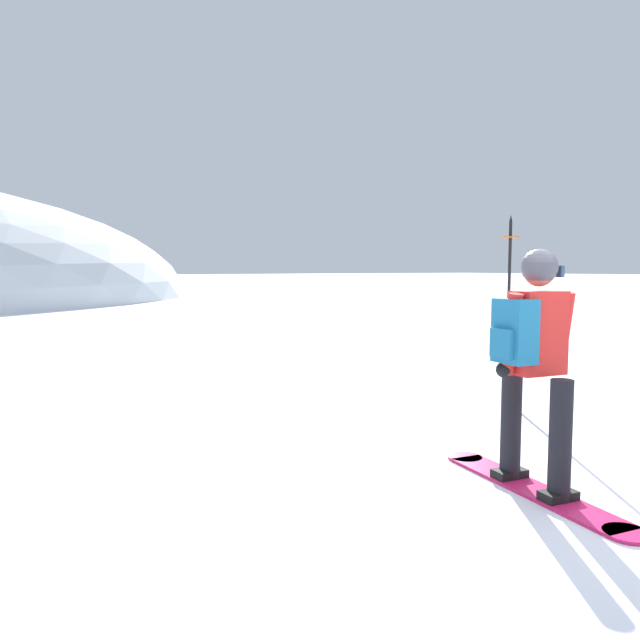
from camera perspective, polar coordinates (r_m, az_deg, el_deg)
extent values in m
plane|color=white|center=(4.60, 24.50, -15.65)|extent=(300.00, 300.00, 0.00)
cube|color=#D11E5B|center=(4.69, 19.48, -14.89)|extent=(0.51, 1.58, 0.02)
cylinder|color=#D11E5B|center=(5.26, 13.56, -12.57)|extent=(0.28, 0.28, 0.02)
cylinder|color=#D11E5B|center=(4.20, 27.08, -17.58)|extent=(0.28, 0.28, 0.02)
cube|color=black|center=(4.85, 17.51, -13.67)|extent=(0.27, 0.18, 0.06)
cube|color=black|center=(4.52, 21.64, -15.18)|extent=(0.27, 0.18, 0.06)
cylinder|color=black|center=(4.74, 17.63, -9.31)|extent=(0.15, 0.15, 0.82)
cylinder|color=black|center=(4.40, 21.79, -10.53)|extent=(0.15, 0.15, 0.82)
cube|color=red|center=(4.45, 19.89, -1.14)|extent=(0.39, 0.27, 0.58)
cylinder|color=red|center=(4.29, 17.65, -1.29)|extent=(0.13, 0.19, 0.57)
cylinder|color=red|center=(4.61, 21.98, -1.00)|extent=(0.13, 0.19, 0.57)
sphere|color=black|center=(4.34, 17.02, -4.53)|extent=(0.11, 0.11, 0.11)
sphere|color=black|center=(4.68, 21.71, -3.99)|extent=(0.11, 0.11, 0.11)
cube|color=teal|center=(4.31, 17.96, -1.00)|extent=(0.22, 0.30, 0.44)
cube|color=teal|center=(4.25, 16.92, -2.13)|extent=(0.09, 0.21, 0.20)
sphere|color=#9E7051|center=(4.42, 20.05, 4.34)|extent=(0.21, 0.21, 0.21)
sphere|color=#4C4C56|center=(4.42, 20.07, 4.73)|extent=(0.25, 0.25, 0.25)
cube|color=navy|center=(4.51, 21.26, 4.31)|extent=(0.05, 0.17, 0.08)
cylinder|color=black|center=(7.44, 17.41, 0.69)|extent=(0.04, 0.04, 2.12)
cylinder|color=orange|center=(7.43, 17.58, 7.48)|extent=(0.20, 0.20, 0.02)
cone|color=black|center=(7.45, 17.63, 9.17)|extent=(0.04, 0.04, 0.08)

